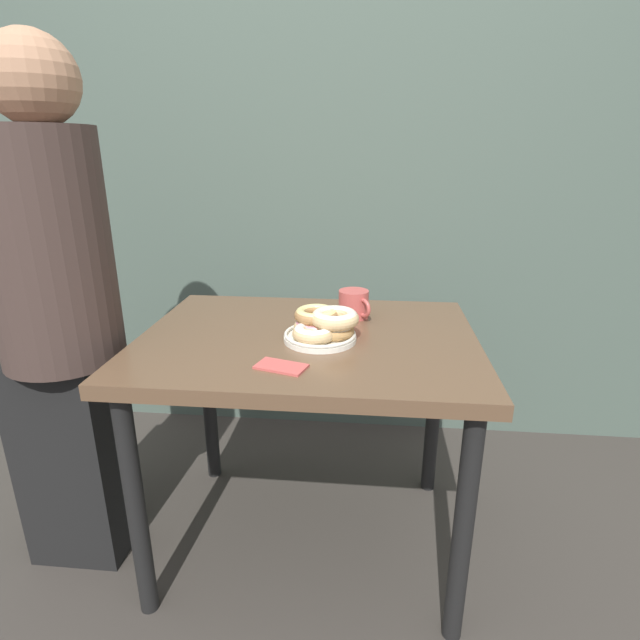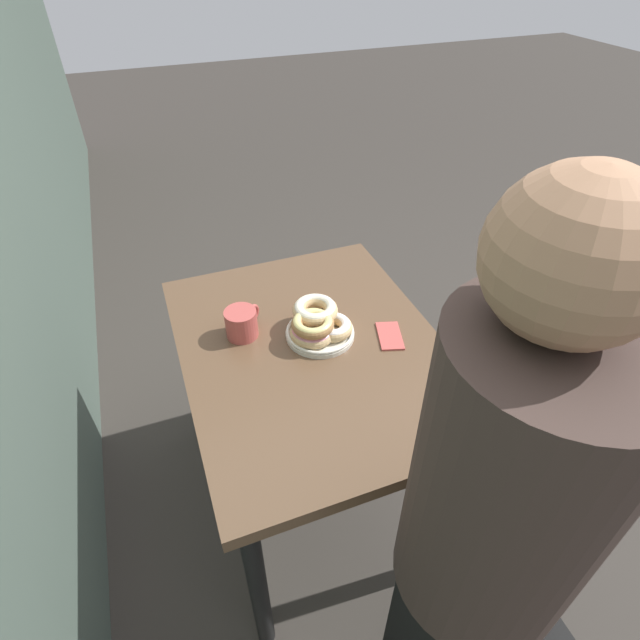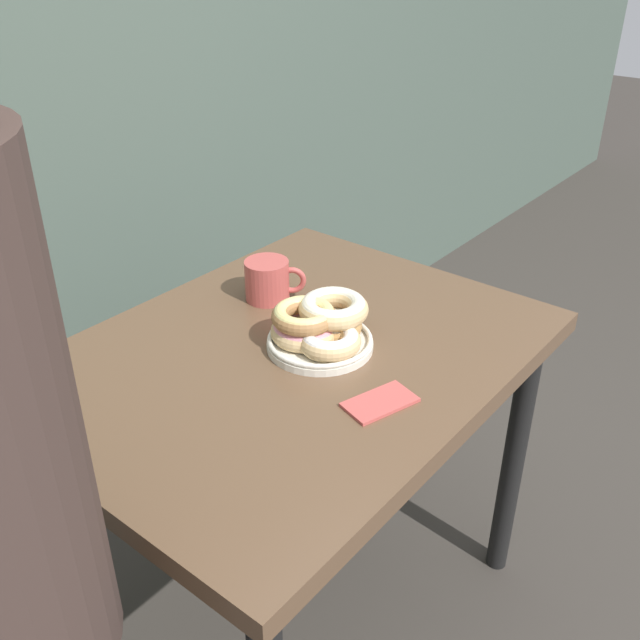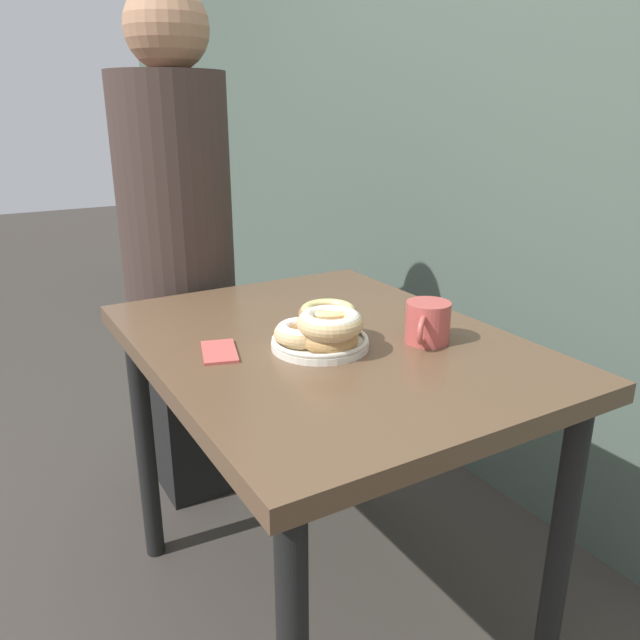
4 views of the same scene
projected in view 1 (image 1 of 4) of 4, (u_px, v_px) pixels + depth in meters
ground_plane at (294, 634)px, 1.33m from camera, size 14.00×14.00×0.00m
wall_back at (331, 129)px, 1.97m from camera, size 8.00×0.05×2.60m
dining_table at (308, 364)px, 1.46m from camera, size 0.96×0.74×0.72m
donut_plate at (323, 326)px, 1.38m from camera, size 0.22×0.21×0.09m
coffee_mug at (354, 304)px, 1.56m from camera, size 0.10×0.12×0.09m
person_figure at (57, 313)px, 1.37m from camera, size 0.33×0.32×1.50m
napkin at (281, 366)px, 1.22m from camera, size 0.14×0.10×0.01m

